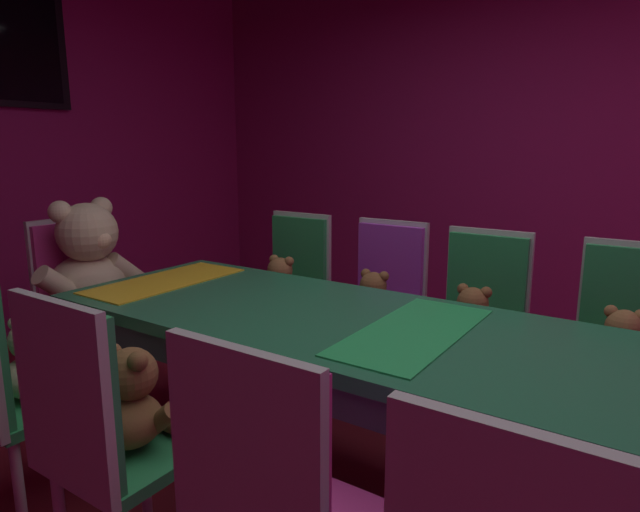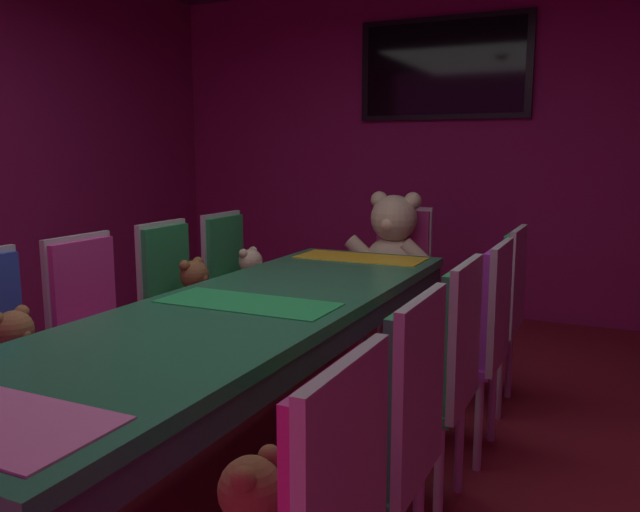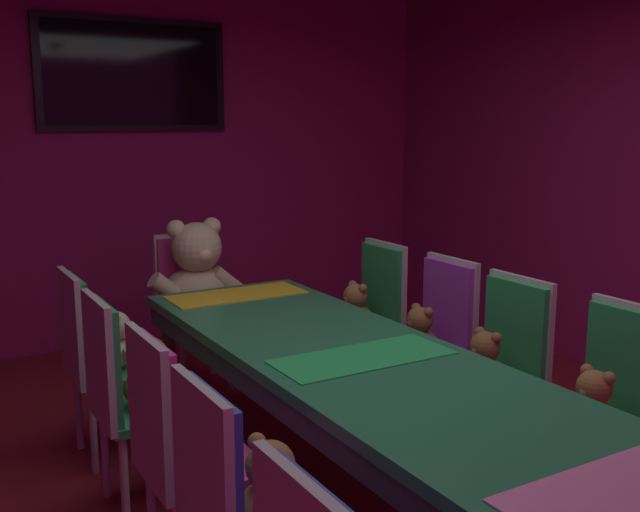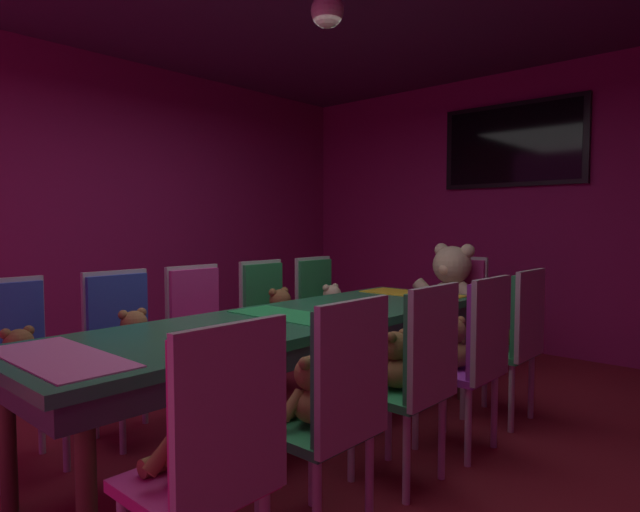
{
  "view_description": "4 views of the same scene",
  "coord_description": "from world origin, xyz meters",
  "px_view_note": "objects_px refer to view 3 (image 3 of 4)",
  "views": [
    {
      "loc": [
        -1.69,
        -0.73,
        1.38
      ],
      "look_at": [
        -0.22,
        0.25,
        1.02
      ],
      "focal_mm": 30.43,
      "sensor_mm": 36.0,
      "label": 1
    },
    {
      "loc": [
        1.41,
        -2.27,
        1.38
      ],
      "look_at": [
        0.07,
        0.58,
        0.86
      ],
      "focal_mm": 36.14,
      "sensor_mm": 36.0,
      "label": 2
    },
    {
      "loc": [
        -1.64,
        -2.44,
        1.72
      ],
      "look_at": [
        0.18,
        0.66,
        1.05
      ],
      "focal_mm": 41.19,
      "sensor_mm": 36.0,
      "label": 3
    },
    {
      "loc": [
        2.17,
        -2.16,
        1.27
      ],
      "look_at": [
        -0.11,
        0.37,
        1.07
      ],
      "focal_mm": 30.11,
      "sensor_mm": 36.0,
      "label": 4
    }
  ],
  "objects_px": {
    "chair_left_4": "(89,347)",
    "teddy_right_2": "(484,365)",
    "chair_left_3": "(118,383)",
    "king_teddy_bear": "(198,277)",
    "teddy_left_3": "(151,376)",
    "chair_right_3": "(440,329)",
    "chair_left_2": "(171,436)",
    "teddy_right_1": "(592,408)",
    "banquet_table": "(363,377)",
    "teddy_left_1": "(272,494)",
    "chair_right_2": "(506,357)",
    "chair_left_1": "(228,505)",
    "chair_right_1": "(616,398)",
    "teddy_left_4": "(118,344)",
    "wall_tv": "(134,75)",
    "teddy_right_4": "(355,310)",
    "throne_chair": "(189,293)",
    "teddy_right_3": "(418,335)",
    "chair_right_4": "(374,306)"
  },
  "relations": [
    {
      "from": "chair_right_2",
      "to": "throne_chair",
      "type": "distance_m",
      "value": 2.21
    },
    {
      "from": "banquet_table",
      "to": "chair_left_3",
      "type": "xyz_separation_m",
      "value": [
        -0.86,
        0.61,
        -0.06
      ]
    },
    {
      "from": "chair_right_3",
      "to": "teddy_left_4",
      "type": "bearing_deg",
      "value": -21.93
    },
    {
      "from": "chair_right_2",
      "to": "teddy_left_4",
      "type": "bearing_deg",
      "value": -37.14
    },
    {
      "from": "chair_left_4",
      "to": "teddy_right_2",
      "type": "bearing_deg",
      "value": -37.12
    },
    {
      "from": "teddy_right_1",
      "to": "chair_right_2",
      "type": "bearing_deg",
      "value": -102.2
    },
    {
      "from": "teddy_left_1",
      "to": "chair_left_2",
      "type": "bearing_deg",
      "value": 103.68
    },
    {
      "from": "throne_chair",
      "to": "teddy_left_4",
      "type": "bearing_deg",
      "value": -39.24
    },
    {
      "from": "teddy_right_2",
      "to": "teddy_right_4",
      "type": "distance_m",
      "value": 1.14
    },
    {
      "from": "teddy_left_3",
      "to": "teddy_right_1",
      "type": "height_order",
      "value": "teddy_left_3"
    },
    {
      "from": "chair_right_2",
      "to": "teddy_right_4",
      "type": "distance_m",
      "value": 1.15
    },
    {
      "from": "chair_left_2",
      "to": "teddy_right_4",
      "type": "xyz_separation_m",
      "value": [
        1.56,
        1.19,
        -0.01
      ]
    },
    {
      "from": "king_teddy_bear",
      "to": "chair_left_2",
      "type": "bearing_deg",
      "value": -23.78
    },
    {
      "from": "chair_left_4",
      "to": "chair_right_2",
      "type": "relative_size",
      "value": 1.0
    },
    {
      "from": "chair_right_3",
      "to": "chair_right_4",
      "type": "distance_m",
      "value": 0.6
    },
    {
      "from": "chair_left_3",
      "to": "throne_chair",
      "type": "distance_m",
      "value": 1.69
    },
    {
      "from": "chair_right_2",
      "to": "wall_tv",
      "type": "relative_size",
      "value": 0.69
    },
    {
      "from": "chair_left_4",
      "to": "teddy_left_3",
      "type": "bearing_deg",
      "value": -76.85
    },
    {
      "from": "chair_left_3",
      "to": "king_teddy_bear",
      "type": "relative_size",
      "value": 1.45
    },
    {
      "from": "teddy_right_2",
      "to": "king_teddy_bear",
      "type": "xyz_separation_m",
      "value": [
        -0.7,
        1.87,
        0.15
      ]
    },
    {
      "from": "chair_left_4",
      "to": "wall_tv",
      "type": "xyz_separation_m",
      "value": [
        0.86,
        1.91,
        1.45
      ]
    },
    {
      "from": "teddy_left_3",
      "to": "teddy_right_4",
      "type": "distance_m",
      "value": 1.53
    },
    {
      "from": "chair_left_4",
      "to": "chair_left_2",
      "type": "bearing_deg",
      "value": -89.69
    },
    {
      "from": "teddy_left_3",
      "to": "teddy_left_1",
      "type": "bearing_deg",
      "value": -89.88
    },
    {
      "from": "chair_right_4",
      "to": "king_teddy_bear",
      "type": "relative_size",
      "value": 1.45
    },
    {
      "from": "teddy_right_2",
      "to": "teddy_right_3",
      "type": "relative_size",
      "value": 1.02
    },
    {
      "from": "teddy_left_3",
      "to": "chair_left_4",
      "type": "xyz_separation_m",
      "value": [
        -0.14,
        0.59,
        -0.0
      ]
    },
    {
      "from": "chair_left_3",
      "to": "teddy_right_2",
      "type": "distance_m",
      "value": 1.67
    },
    {
      "from": "teddy_left_1",
      "to": "chair_left_4",
      "type": "bearing_deg",
      "value": 94.5
    },
    {
      "from": "teddy_right_1",
      "to": "teddy_right_3",
      "type": "distance_m",
      "value": 1.15
    },
    {
      "from": "chair_right_2",
      "to": "king_teddy_bear",
      "type": "xyz_separation_m",
      "value": [
        -0.84,
        1.87,
        0.14
      ]
    },
    {
      "from": "teddy_left_3",
      "to": "chair_right_3",
      "type": "height_order",
      "value": "chair_right_3"
    },
    {
      "from": "teddy_left_4",
      "to": "chair_right_1",
      "type": "relative_size",
      "value": 0.33
    },
    {
      "from": "chair_left_1",
      "to": "teddy_right_2",
      "type": "bearing_deg",
      "value": 20.97
    },
    {
      "from": "teddy_right_1",
      "to": "teddy_right_2",
      "type": "xyz_separation_m",
      "value": [
        -0.01,
        0.61,
        0.0
      ]
    },
    {
      "from": "teddy_left_4",
      "to": "teddy_right_2",
      "type": "relative_size",
      "value": 1.06
    },
    {
      "from": "chair_left_3",
      "to": "teddy_right_2",
      "type": "xyz_separation_m",
      "value": [
        1.56,
        -0.59,
        -0.01
      ]
    },
    {
      "from": "chair_left_2",
      "to": "wall_tv",
      "type": "bearing_deg",
      "value": 74.86
    },
    {
      "from": "teddy_left_1",
      "to": "chair_right_1",
      "type": "distance_m",
      "value": 1.57
    },
    {
      "from": "chair_left_1",
      "to": "chair_right_2",
      "type": "relative_size",
      "value": 1.0
    },
    {
      "from": "chair_right_2",
      "to": "king_teddy_bear",
      "type": "distance_m",
      "value": 2.06
    },
    {
      "from": "banquet_table",
      "to": "teddy_right_2",
      "type": "distance_m",
      "value": 0.7
    },
    {
      "from": "teddy_left_1",
      "to": "wall_tv",
      "type": "bearing_deg",
      "value": 79.01
    },
    {
      "from": "teddy_right_4",
      "to": "wall_tv",
      "type": "height_order",
      "value": "wall_tv"
    },
    {
      "from": "chair_left_2",
      "to": "teddy_right_1",
      "type": "distance_m",
      "value": 1.66
    },
    {
      "from": "teddy_right_2",
      "to": "wall_tv",
      "type": "height_order",
      "value": "wall_tv"
    },
    {
      "from": "throne_chair",
      "to": "king_teddy_bear",
      "type": "bearing_deg",
      "value": -0.0
    },
    {
      "from": "chair_right_2",
      "to": "teddy_right_4",
      "type": "relative_size",
      "value": 3.12
    },
    {
      "from": "chair_left_1",
      "to": "chair_right_1",
      "type": "xyz_separation_m",
      "value": [
        1.71,
        -0.02,
        0.0
      ]
    },
    {
      "from": "teddy_right_4",
      "to": "banquet_table",
      "type": "bearing_deg",
      "value": 58.45
    }
  ]
}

